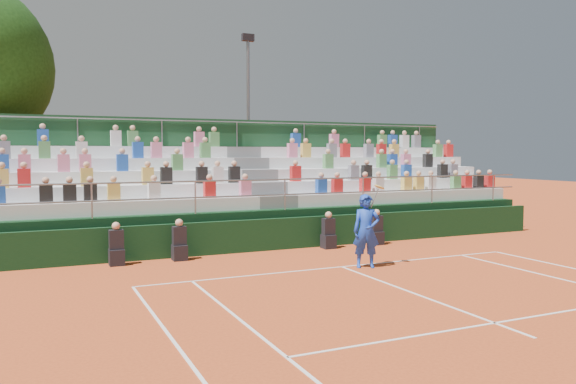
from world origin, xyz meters
name	(u,v)px	position (x,y,z in m)	size (l,w,h in m)	color
ground	(342,267)	(0.00, 0.00, 0.00)	(90.00, 90.00, 0.00)	#C44C20
courtside_wall	(292,233)	(0.00, 3.20, 0.50)	(20.00, 0.15, 1.00)	black
line_officials	(259,238)	(-1.31, 2.75, 0.48)	(8.79, 0.40, 1.19)	black
grandstand	(255,206)	(0.00, 6.43, 1.08)	(20.00, 5.20, 4.40)	black
tennis_player	(366,231)	(0.56, -0.32, 0.99)	(0.95, 0.72, 2.22)	#183FBB
floodlight_mast	(248,111)	(2.25, 13.17, 5.11)	(0.60, 0.25, 8.86)	gray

